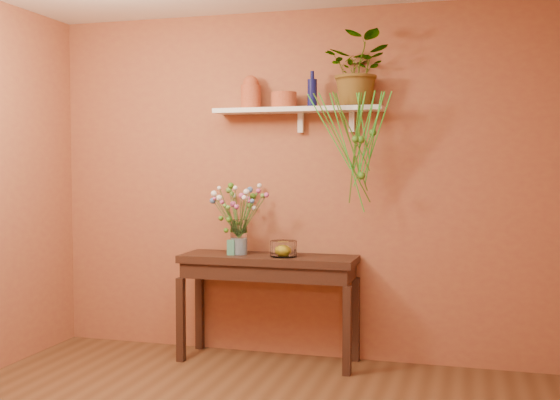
# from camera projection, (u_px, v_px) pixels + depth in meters

# --- Properties ---
(room) EXTENTS (4.04, 4.04, 2.70)m
(room) POSITION_uv_depth(u_px,v_px,m) (196.00, 196.00, 3.40)
(room) COLOR brown
(room) RESTS_ON ground
(sideboard) EXTENTS (1.34, 0.43, 0.82)m
(sideboard) POSITION_uv_depth(u_px,v_px,m) (268.00, 271.00, 5.17)
(sideboard) COLOR #361F16
(sideboard) RESTS_ON ground
(wall_shelf) EXTENTS (1.30, 0.24, 0.19)m
(wall_shelf) POSITION_uv_depth(u_px,v_px,m) (299.00, 111.00, 5.16)
(wall_shelf) COLOR white
(wall_shelf) RESTS_ON room
(terracotta_jug) EXTENTS (0.19, 0.19, 0.26)m
(terracotta_jug) POSITION_uv_depth(u_px,v_px,m) (251.00, 93.00, 5.27)
(terracotta_jug) COLOR #B44F37
(terracotta_jug) RESTS_ON wall_shelf
(terracotta_pot) EXTENTS (0.22, 0.22, 0.12)m
(terracotta_pot) POSITION_uv_depth(u_px,v_px,m) (284.00, 100.00, 5.16)
(terracotta_pot) COLOR #B44F37
(terracotta_pot) RESTS_ON wall_shelf
(blue_bottle) EXTENTS (0.09, 0.09, 0.27)m
(blue_bottle) POSITION_uv_depth(u_px,v_px,m) (312.00, 92.00, 5.09)
(blue_bottle) COLOR #101246
(blue_bottle) RESTS_ON wall_shelf
(spider_plant) EXTENTS (0.53, 0.47, 0.53)m
(spider_plant) POSITION_uv_depth(u_px,v_px,m) (359.00, 70.00, 5.00)
(spider_plant) COLOR #376B19
(spider_plant) RESTS_ON wall_shelf
(plant_fronds) EXTENTS (0.62, 0.25, 0.86)m
(plant_fronds) POSITION_uv_depth(u_px,v_px,m) (359.00, 141.00, 4.87)
(plant_fronds) COLOR #376B19
(plant_fronds) RESTS_ON wall_shelf
(glass_vase) EXTENTS (0.13, 0.13, 0.27)m
(glass_vase) POSITION_uv_depth(u_px,v_px,m) (239.00, 240.00, 5.22)
(glass_vase) COLOR white
(glass_vase) RESTS_ON sideboard
(bouquet) EXTENTS (0.50, 0.38, 0.42)m
(bouquet) POSITION_uv_depth(u_px,v_px,m) (238.00, 203.00, 5.22)
(bouquet) COLOR #386B28
(bouquet) RESTS_ON glass_vase
(glass_bowl) EXTENTS (0.20, 0.20, 0.12)m
(glass_bowl) POSITION_uv_depth(u_px,v_px,m) (284.00, 249.00, 5.09)
(glass_bowl) COLOR white
(glass_bowl) RESTS_ON sideboard
(lemon) EXTENTS (0.09, 0.09, 0.09)m
(lemon) POSITION_uv_depth(u_px,v_px,m) (283.00, 250.00, 5.09)
(lemon) COLOR yellow
(lemon) RESTS_ON glass_bowl
(carton) EXTENTS (0.06, 0.05, 0.12)m
(carton) POSITION_uv_depth(u_px,v_px,m) (231.00, 247.00, 5.18)
(carton) COLOR #32677D
(carton) RESTS_ON sideboard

